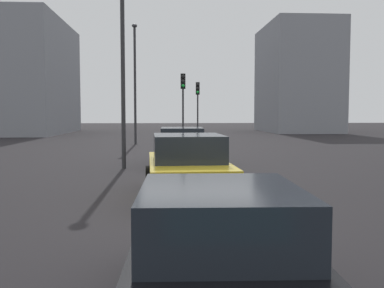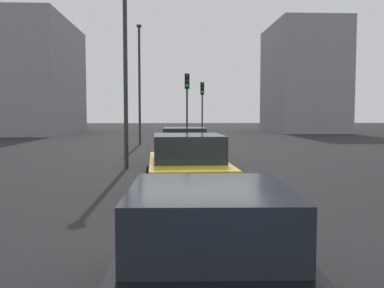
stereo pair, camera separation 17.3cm
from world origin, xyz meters
name	(u,v)px [view 1 (the left image)]	position (x,y,z in m)	size (l,w,h in m)	color
ground_plane	(200,216)	(0.00, 0.00, -0.10)	(160.00, 160.00, 0.20)	black
car_grey_lead	(182,147)	(8.33, 0.07, 0.75)	(4.67, 2.13, 1.55)	slate
car_yellow_second	(187,167)	(1.61, 0.19, 0.77)	(4.74, 2.25, 1.60)	gold
car_black_third	(219,256)	(-5.15, 0.23, 0.70)	(4.26, 2.05, 1.44)	black
traffic_light_near_left	(198,99)	(23.02, -1.67, 3.11)	(0.32, 0.29, 4.35)	#2D2D30
traffic_light_near_right	(183,95)	(17.13, -0.35, 3.19)	(0.32, 0.28, 4.45)	#2D2D30
street_lamp_kerbside	(135,75)	(20.57, 2.72, 4.66)	(0.56, 0.36, 8.00)	#2D2D30
street_lamp_far	(123,52)	(7.59, 2.33, 4.42)	(0.56, 0.36, 7.53)	#2D2D30
building_facade_left	(297,79)	(39.73, -14.00, 5.90)	(11.96, 7.07, 11.79)	gray
building_facade_center	(15,78)	(37.26, 16.00, 5.70)	(15.83, 10.25, 11.40)	gray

